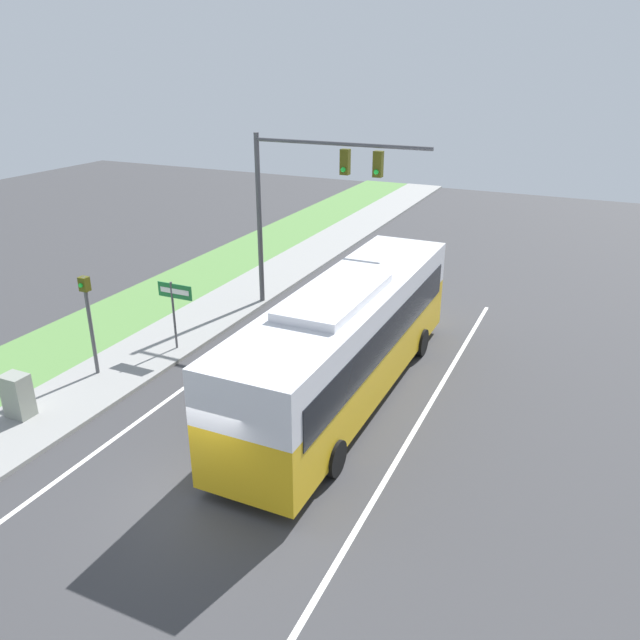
% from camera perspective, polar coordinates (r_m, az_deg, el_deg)
% --- Properties ---
extents(ground_plane, '(80.00, 80.00, 0.00)m').
position_cam_1_polar(ground_plane, '(15.27, -10.56, -15.72)').
color(ground_plane, '#38383A').
extents(sidewalk, '(2.80, 80.00, 0.12)m').
position_cam_1_polar(sidewalk, '(19.03, -26.30, -9.31)').
color(sidewalk, gray).
rests_on(sidewalk, ground_plane).
extents(lane_divider_near, '(0.14, 30.00, 0.01)m').
position_cam_1_polar(lane_divider_near, '(17.30, -20.62, -11.85)').
color(lane_divider_near, silver).
rests_on(lane_divider_near, ground_plane).
extents(lane_divider_far, '(0.14, 30.00, 0.01)m').
position_cam_1_polar(lane_divider_far, '(13.89, 2.51, -19.84)').
color(lane_divider_far, silver).
rests_on(lane_divider_far, ground_plane).
extents(bus, '(2.75, 11.97, 3.64)m').
position_cam_1_polar(bus, '(18.14, 2.46, -1.46)').
color(bus, gold).
rests_on(bus, ground_plane).
extents(signal_gantry, '(6.95, 0.41, 6.89)m').
position_cam_1_polar(signal_gantry, '(23.94, -1.33, 11.93)').
color(signal_gantry, '#4C4C51').
rests_on(signal_gantry, ground_plane).
extents(pedestrian_signal, '(0.28, 0.34, 3.35)m').
position_cam_1_polar(pedestrian_signal, '(20.48, -20.42, 0.80)').
color(pedestrian_signal, '#4C4C51').
rests_on(pedestrian_signal, ground_plane).
extents(street_sign, '(1.36, 0.08, 2.54)m').
position_cam_1_polar(street_sign, '(21.65, -13.16, 1.59)').
color(street_sign, '#4C4C51').
rests_on(street_sign, ground_plane).
extents(utility_cabinet, '(0.71, 0.55, 1.27)m').
position_cam_1_polar(utility_cabinet, '(19.41, -25.92, -6.24)').
color(utility_cabinet, gray).
rests_on(utility_cabinet, sidewalk).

